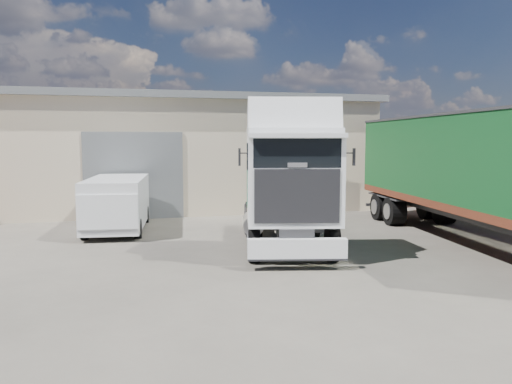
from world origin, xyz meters
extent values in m
plane|color=black|center=(0.00, 0.00, 0.00)|extent=(120.00, 120.00, 0.00)
cube|color=#B7A68C|center=(-6.00, 16.00, 2.50)|extent=(30.00, 12.00, 5.00)
cube|color=#535657|center=(-6.00, 16.00, 5.15)|extent=(30.60, 12.60, 0.30)
cube|color=#535657|center=(-2.00, 9.98, 1.80)|extent=(4.00, 0.08, 3.60)
cube|color=#535657|center=(-6.00, 16.00, 5.35)|extent=(30.60, 0.40, 0.15)
cube|color=maroon|center=(11.50, 6.00, 1.25)|extent=(0.35, 26.00, 2.50)
cylinder|color=black|center=(2.16, 1.51, 0.52)|extent=(2.57, 1.50, 1.04)
cylinder|color=black|center=(2.85, 4.86, 0.52)|extent=(2.61, 1.51, 1.04)
cylinder|color=black|center=(3.13, 6.20, 0.52)|extent=(2.61, 1.51, 1.04)
cube|color=#2D2D30|center=(2.63, 3.81, 0.88)|extent=(2.17, 6.50, 0.29)
cube|color=silver|center=(1.97, 0.60, 0.54)|extent=(2.49, 0.74, 0.54)
cube|color=silver|center=(2.23, 1.84, 2.23)|extent=(2.85, 2.70, 2.40)
cube|color=black|center=(2.00, 0.74, 1.86)|extent=(2.12, 0.49, 1.37)
cube|color=black|center=(2.00, 0.76, 2.93)|extent=(2.17, 0.49, 0.73)
cube|color=silver|center=(2.27, 2.03, 3.77)|extent=(2.76, 2.35, 1.20)
cube|color=#0B5031|center=(1.10, 2.47, 1.96)|extent=(0.16, 0.72, 1.08)
cube|color=#0B5031|center=(3.51, 1.98, 1.96)|extent=(0.16, 0.72, 1.08)
cylinder|color=#2D2D30|center=(2.89, 5.05, 1.09)|extent=(1.27, 1.27, 0.12)
cylinder|color=black|center=(8.80, 6.69, 0.54)|extent=(2.69, 1.34, 1.08)
cube|color=#2D2D30|center=(8.38, 2.58, 0.92)|extent=(2.04, 12.24, 0.36)
cube|color=#582314|center=(8.38, 2.58, 1.25)|extent=(3.76, 12.42, 0.24)
cube|color=black|center=(8.38, 2.58, 2.70)|extent=(3.76, 12.42, 2.65)
cube|color=#2D2D30|center=(8.38, 2.58, 4.04)|extent=(3.83, 12.49, 0.08)
cylinder|color=black|center=(-2.75, 5.85, 0.33)|extent=(1.98, 0.85, 0.66)
cylinder|color=black|center=(-2.44, 9.05, 0.33)|extent=(1.98, 0.85, 0.66)
cube|color=silver|center=(-2.59, 7.45, 1.06)|extent=(2.34, 4.79, 1.71)
cube|color=silver|center=(-2.78, 5.55, 1.01)|extent=(1.94, 1.08, 1.11)
cube|color=black|center=(-2.76, 5.75, 1.56)|extent=(1.76, 0.25, 0.60)
camera|label=1|loc=(-1.90, -11.07, 3.25)|focal=35.00mm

